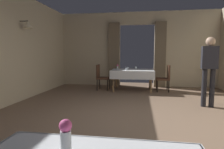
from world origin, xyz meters
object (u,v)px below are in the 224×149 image
(flower_vase_mid, at_px, (118,67))
(glass_mid_b, at_px, (128,68))
(glass_mid_c, at_px, (136,68))
(flower_vase_near, at_px, (66,136))
(dining_table_mid, at_px, (133,72))
(person_waiter_by_doorway, at_px, (209,66))
(glass_mid_d, at_px, (126,69))
(chair_mid_right, at_px, (165,77))
(chair_mid_left, at_px, (101,76))

(flower_vase_mid, xyz_separation_m, glass_mid_b, (0.36, 0.17, -0.06))
(glass_mid_c, bearing_deg, flower_vase_near, -92.18)
(flower_vase_near, bearing_deg, dining_table_mid, 88.83)
(glass_mid_c, height_order, person_waiter_by_doorway, person_waiter_by_doorway)
(glass_mid_d, height_order, person_waiter_by_doorway, person_waiter_by_doorway)
(chair_mid_right, height_order, glass_mid_d, chair_mid_right)
(chair_mid_left, height_order, glass_mid_c, chair_mid_left)
(flower_vase_mid, bearing_deg, chair_mid_right, -3.29)
(glass_mid_b, xyz_separation_m, person_waiter_by_doorway, (2.13, -2.13, 0.23))
(chair_mid_left, bearing_deg, chair_mid_right, 1.20)
(glass_mid_d, distance_m, person_waiter_by_doorway, 2.69)
(flower_vase_near, xyz_separation_m, person_waiter_by_doorway, (2.06, 3.96, 0.16))
(person_waiter_by_doorway, bearing_deg, glass_mid_b, 135.02)
(chair_mid_left, distance_m, glass_mid_d, 1.01)
(flower_vase_mid, bearing_deg, chair_mid_left, -166.20)
(chair_mid_right, bearing_deg, glass_mid_b, 168.69)
(glass_mid_b, bearing_deg, dining_table_mid, -52.28)
(person_waiter_by_doorway, bearing_deg, flower_vase_near, -117.55)
(chair_mid_right, bearing_deg, dining_table_mid, 178.93)
(flower_vase_mid, height_order, glass_mid_d, flower_vase_mid)
(chair_mid_right, xyz_separation_m, glass_mid_b, (-1.33, 0.27, 0.28))
(flower_vase_near, relative_size, glass_mid_c, 1.99)
(flower_vase_near, distance_m, person_waiter_by_doorway, 4.47)
(flower_vase_near, xyz_separation_m, glass_mid_b, (-0.07, 6.09, -0.07))
(dining_table_mid, relative_size, flower_vase_mid, 8.30)
(chair_mid_left, relative_size, flower_vase_mid, 5.08)
(flower_vase_mid, relative_size, person_waiter_by_doorway, 0.11)
(dining_table_mid, height_order, flower_vase_mid, flower_vase_mid)
(glass_mid_b, height_order, glass_mid_d, glass_mid_d)
(dining_table_mid, distance_m, glass_mid_b, 0.34)
(flower_vase_near, relative_size, flower_vase_mid, 1.11)
(glass_mid_c, bearing_deg, glass_mid_d, -118.63)
(flower_vase_near, relative_size, person_waiter_by_doorway, 0.12)
(dining_table_mid, relative_size, glass_mid_b, 18.68)
(chair_mid_left, xyz_separation_m, flower_vase_mid, (0.59, 0.15, 0.33))
(chair_mid_right, distance_m, glass_mid_c, 1.11)
(chair_mid_left, distance_m, flower_vase_near, 5.88)
(chair_mid_left, bearing_deg, person_waiter_by_doorway, -30.48)
(chair_mid_right, bearing_deg, glass_mid_c, 163.38)
(flower_vase_near, height_order, person_waiter_by_doorway, person_waiter_by_doorway)
(person_waiter_by_doorway, bearing_deg, chair_mid_left, 149.52)
(glass_mid_b, relative_size, glass_mid_c, 0.80)
(glass_mid_d, bearing_deg, chair_mid_right, 11.15)
(chair_mid_right, bearing_deg, person_waiter_by_doorway, -66.78)
(flower_vase_mid, height_order, person_waiter_by_doorway, person_waiter_by_doorway)
(dining_table_mid, distance_m, glass_mid_d, 0.37)
(dining_table_mid, height_order, glass_mid_d, glass_mid_d)
(glass_mid_b, distance_m, glass_mid_c, 0.31)
(glass_mid_b, xyz_separation_m, glass_mid_d, (-0.01, -0.53, 0.00))
(glass_mid_c, bearing_deg, glass_mid_b, -172.31)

